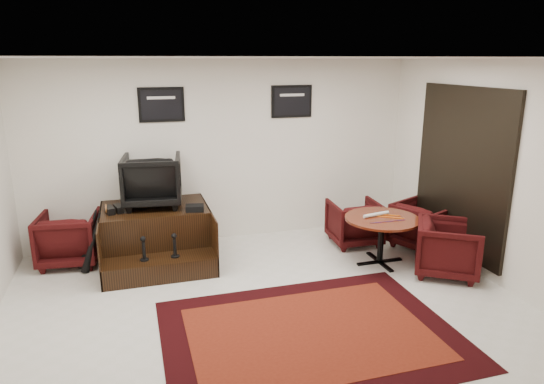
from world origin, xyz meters
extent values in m
plane|color=silver|center=(0.00, 0.00, 0.00)|extent=(6.00, 6.00, 0.00)
cube|color=silver|center=(0.00, 2.50, 1.40)|extent=(6.00, 0.02, 2.80)
cube|color=silver|center=(0.00, -2.50, 1.40)|extent=(6.00, 0.02, 2.80)
cube|color=silver|center=(3.00, 0.00, 1.40)|extent=(0.02, 5.00, 2.80)
cube|color=white|center=(0.00, 0.00, 2.80)|extent=(6.00, 5.00, 0.02)
cube|color=black|center=(2.97, 0.70, 1.30)|extent=(0.05, 1.90, 2.30)
cube|color=black|center=(2.96, 0.70, 1.30)|extent=(0.02, 1.72, 2.12)
cube|color=black|center=(2.97, 0.70, 1.30)|extent=(0.03, 0.05, 2.12)
cube|color=black|center=(-0.90, 2.48, 2.15)|extent=(0.66, 0.03, 0.50)
cube|color=black|center=(-0.90, 2.46, 2.15)|extent=(0.58, 0.01, 0.42)
cube|color=silver|center=(-0.90, 2.46, 2.25)|extent=(0.40, 0.00, 0.04)
cube|color=black|center=(1.10, 2.48, 2.15)|extent=(0.66, 0.03, 0.50)
cube|color=black|center=(1.10, 2.46, 2.15)|extent=(0.58, 0.01, 0.42)
cube|color=silver|center=(1.10, 2.46, 2.25)|extent=(0.40, 0.00, 0.04)
cube|color=black|center=(0.28, -0.59, 0.00)|extent=(3.04, 2.28, 0.01)
cube|color=#5B180D|center=(0.28, -0.59, 0.01)|extent=(2.50, 1.74, 0.01)
cube|color=black|center=(-1.12, 2.00, 0.38)|extent=(1.47, 1.09, 0.76)
cube|color=black|center=(-1.12, 1.24, 0.14)|extent=(1.47, 0.44, 0.27)
cube|color=black|center=(-1.85, 1.78, 0.38)|extent=(0.02, 1.53, 0.76)
cube|color=black|center=(-0.39, 1.78, 0.38)|extent=(0.02, 1.53, 0.76)
cylinder|color=black|center=(-1.31, 1.24, 0.28)|extent=(0.11, 0.11, 0.02)
cylinder|color=black|center=(-1.31, 1.24, 0.41)|extent=(0.04, 0.04, 0.24)
sphere|color=black|center=(-1.31, 1.24, 0.57)|extent=(0.07, 0.07, 0.07)
cylinder|color=black|center=(-0.92, 1.24, 0.28)|extent=(0.11, 0.11, 0.02)
cylinder|color=black|center=(-0.92, 1.24, 0.41)|extent=(0.04, 0.04, 0.24)
sphere|color=black|center=(-0.92, 1.24, 0.57)|extent=(0.07, 0.07, 0.07)
imported|color=black|center=(-1.12, 2.05, 1.17)|extent=(0.87, 0.83, 0.81)
cube|color=black|center=(-1.72, 1.84, 0.81)|extent=(0.15, 0.26, 0.09)
cube|color=black|center=(-1.60, 1.87, 0.81)|extent=(0.15, 0.26, 0.09)
cube|color=black|center=(-0.59, 1.61, 0.81)|extent=(0.27, 0.21, 0.09)
imported|color=black|center=(-2.29, 2.10, 0.40)|extent=(0.87, 0.82, 0.81)
cylinder|color=#451709|center=(1.89, 0.86, 0.66)|extent=(1.03, 1.03, 0.03)
cylinder|color=black|center=(1.89, 0.86, 0.34)|extent=(0.08, 0.08, 0.61)
cube|color=black|center=(1.89, 0.86, 0.01)|extent=(0.69, 0.06, 0.03)
cube|color=black|center=(1.89, 0.86, 0.01)|extent=(0.06, 0.69, 0.03)
imported|color=black|center=(1.87, 1.66, 0.38)|extent=(0.77, 0.73, 0.75)
imported|color=black|center=(2.79, 1.21, 0.39)|extent=(0.96, 0.98, 0.78)
imported|color=black|center=(2.56, 0.28, 0.40)|extent=(1.04, 1.05, 0.80)
cylinder|color=silver|center=(1.84, 0.94, 0.70)|extent=(0.42, 0.13, 0.05)
cylinder|color=orange|center=(1.96, 0.85, 0.68)|extent=(0.38, 0.27, 0.01)
cylinder|color=orange|center=(1.96, 0.95, 0.68)|extent=(0.41, 0.21, 0.01)
cylinder|color=#4C1933|center=(1.66, 0.68, 0.68)|extent=(0.10, 0.02, 0.01)
cylinder|color=#4C1933|center=(1.72, 0.68, 0.68)|extent=(0.10, 0.02, 0.01)
cylinder|color=#4C1933|center=(1.78, 0.68, 0.68)|extent=(0.10, 0.02, 0.01)
cylinder|color=#4C1933|center=(1.84, 0.68, 0.68)|extent=(0.10, 0.02, 0.01)
cylinder|color=#4C1933|center=(1.90, 0.68, 0.68)|extent=(0.10, 0.02, 0.01)
cylinder|color=#4C1933|center=(1.96, 0.68, 0.68)|extent=(0.10, 0.02, 0.01)
cylinder|color=#4C1933|center=(2.02, 0.68, 0.68)|extent=(0.10, 0.02, 0.01)
cylinder|color=#4C1933|center=(2.08, 0.68, 0.68)|extent=(0.10, 0.02, 0.01)
camera|label=1|loc=(-1.38, -4.81, 2.79)|focal=32.00mm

